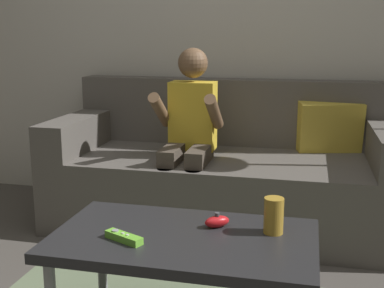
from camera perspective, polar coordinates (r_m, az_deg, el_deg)
wall_back at (r=3.14m, az=3.96°, el=15.88°), size 4.26×0.05×2.50m
couch at (r=2.84m, az=3.92°, el=-3.38°), size 1.88×0.80×0.80m
person_seated_on_couch at (r=2.64m, az=-0.34°, el=1.50°), size 0.34×0.42×0.99m
coffee_table at (r=1.69m, az=-0.96°, el=-11.62°), size 0.87×0.50×0.41m
game_remote_lime_near_edge at (r=1.64m, az=-7.79°, el=-10.49°), size 0.14×0.09×0.03m
nunchuk_red at (r=1.74m, az=2.87°, el=-8.80°), size 0.10×0.09×0.05m
soda_can at (r=1.70m, az=9.29°, el=-8.05°), size 0.07×0.07×0.12m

